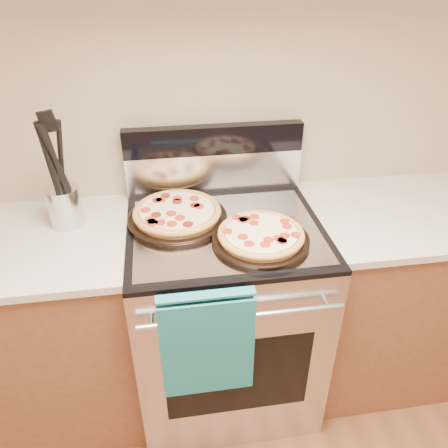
{
  "coord_description": "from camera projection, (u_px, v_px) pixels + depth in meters",
  "views": [
    {
      "loc": [
        -0.22,
        0.23,
        1.83
      ],
      "look_at": [
        -0.02,
        1.55,
        1.0
      ],
      "focal_mm": 35.0,
      "sensor_mm": 36.0,
      "label": 1
    }
  ],
  "objects": [
    {
      "name": "wall_back",
      "position": [
        212.0,
        91.0,
        1.77
      ],
      "size": [
        4.0,
        0.0,
        4.0
      ],
      "primitive_type": "plane",
      "rotation": [
        1.57,
        0.0,
        0.0
      ],
      "color": "tan",
      "rests_on": "ground"
    },
    {
      "name": "range_body",
      "position": [
        225.0,
        315.0,
        1.95
      ],
      "size": [
        0.76,
        0.68,
        0.9
      ],
      "primitive_type": "cube",
      "color": "#B7B7BC",
      "rests_on": "ground"
    },
    {
      "name": "oven_window",
      "position": [
        238.0,
        377.0,
        1.67
      ],
      "size": [
        0.56,
        0.01,
        0.4
      ],
      "primitive_type": "cube",
      "color": "black",
      "rests_on": "range_body"
    },
    {
      "name": "cooktop",
      "position": [
        225.0,
        229.0,
        1.71
      ],
      "size": [
        0.76,
        0.68,
        0.02
      ],
      "primitive_type": "cube",
      "color": "black",
      "rests_on": "range_body"
    },
    {
      "name": "backsplash_lower",
      "position": [
        214.0,
        172.0,
        1.91
      ],
      "size": [
        0.76,
        0.06,
        0.18
      ],
      "primitive_type": "cube",
      "color": "silver",
      "rests_on": "cooktop"
    },
    {
      "name": "backsplash_upper",
      "position": [
        214.0,
        140.0,
        1.83
      ],
      "size": [
        0.76,
        0.06,
        0.12
      ],
      "primitive_type": "cube",
      "color": "black",
      "rests_on": "backsplash_lower"
    },
    {
      "name": "oven_handle",
      "position": [
        242.0,
        317.0,
        1.45
      ],
      "size": [
        0.7,
        0.03,
        0.03
      ],
      "primitive_type": "cylinder",
      "rotation": [
        0.0,
        1.57,
        0.0
      ],
      "color": "silver",
      "rests_on": "range_body"
    },
    {
      "name": "dish_towel",
      "position": [
        207.0,
        342.0,
        1.49
      ],
      "size": [
        0.32,
        0.05,
        0.42
      ],
      "primitive_type": null,
      "color": "#1C5E8D",
      "rests_on": "oven_handle"
    },
    {
      "name": "foil_sheet",
      "position": [
        226.0,
        230.0,
        1.67
      ],
      "size": [
        0.7,
        0.55,
        0.01
      ],
      "primitive_type": "cube",
      "color": "gray",
      "rests_on": "cooktop"
    },
    {
      "name": "cabinet_left",
      "position": [
        21.0,
        334.0,
        1.87
      ],
      "size": [
        1.0,
        0.62,
        0.88
      ],
      "primitive_type": "cube",
      "color": "brown",
      "rests_on": "ground"
    },
    {
      "name": "cabinet_right",
      "position": [
        405.0,
        293.0,
        2.09
      ],
      "size": [
        1.0,
        0.62,
        0.88
      ],
      "primitive_type": "cube",
      "color": "brown",
      "rests_on": "ground"
    },
    {
      "name": "countertop_right",
      "position": [
        428.0,
        211.0,
        1.85
      ],
      "size": [
        1.02,
        0.64,
        0.03
      ],
      "primitive_type": "cube",
      "color": "#BCB5A8",
      "rests_on": "cabinet_right"
    },
    {
      "name": "pepperoni_pizza_back",
      "position": [
        177.0,
        214.0,
        1.72
      ],
      "size": [
        0.45,
        0.45,
        0.05
      ],
      "primitive_type": null,
      "rotation": [
        0.0,
        0.0,
        -0.17
      ],
      "color": "#BD8939",
      "rests_on": "foil_sheet"
    },
    {
      "name": "pepperoni_pizza_front",
      "position": [
        261.0,
        236.0,
        1.59
      ],
      "size": [
        0.42,
        0.42,
        0.05
      ],
      "primitive_type": null,
      "rotation": [
        0.0,
        0.0,
        0.21
      ],
      "color": "#BD8939",
      "rests_on": "foil_sheet"
    },
    {
      "name": "utensil_crock",
      "position": [
        65.0,
        206.0,
        1.7
      ],
      "size": [
        0.16,
        0.16,
        0.16
      ],
      "primitive_type": "cylinder",
      "rotation": [
        0.0,
        0.0,
        0.35
      ],
      "color": "silver",
      "rests_on": "countertop_left"
    }
  ]
}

